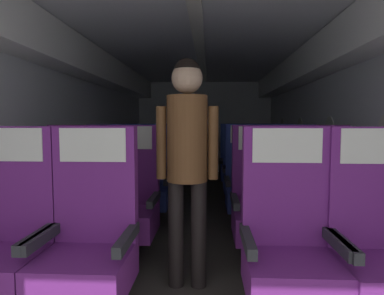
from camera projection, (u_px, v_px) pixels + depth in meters
ground at (199, 219)px, 4.01m from camera, size 3.34×7.89×0.02m
fuselage_shell at (200, 92)px, 4.15m from camera, size 3.22×7.54×2.14m
seat_a_left_window at (5, 240)px, 1.93m from camera, size 0.53×0.50×1.14m
seat_a_left_aisle at (89, 242)px, 1.90m from camera, size 0.53×0.50×1.14m
seat_a_right_aisle at (381, 248)px, 1.81m from camera, size 0.53×0.50×1.14m
seat_a_right_window at (289, 245)px, 1.85m from camera, size 0.53×0.50×1.14m
seat_b_left_window at (72, 203)px, 2.84m from camera, size 0.53×0.50×1.14m
seat_b_left_aisle at (128, 203)px, 2.84m from camera, size 0.53×0.50×1.14m
seat_b_right_aisle at (322, 205)px, 2.74m from camera, size 0.53×0.50×1.14m
seat_b_right_window at (263, 205)px, 2.75m from camera, size 0.53×0.50×1.14m
seat_c_left_window at (106, 183)px, 3.78m from camera, size 0.53×0.50×1.14m
seat_c_left_aisle at (148, 183)px, 3.76m from camera, size 0.53×0.50×1.14m
seat_c_right_aisle at (295, 184)px, 3.67m from camera, size 0.53×0.50×1.14m
seat_c_right_window at (248, 184)px, 3.68m from camera, size 0.53×0.50×1.14m
seat_d_left_window at (126, 171)px, 4.71m from camera, size 0.53×0.50×1.14m
seat_d_left_aisle at (161, 171)px, 4.67m from camera, size 0.53×0.50×1.14m
seat_d_right_aisle at (276, 172)px, 4.60m from camera, size 0.53×0.50×1.14m
seat_d_right_window at (241, 172)px, 4.60m from camera, size 0.53×0.50×1.14m
seat_e_left_window at (139, 163)px, 5.63m from camera, size 0.53×0.50×1.14m
seat_e_left_aisle at (169, 163)px, 5.58m from camera, size 0.53×0.50×1.14m
seat_e_right_aisle at (265, 164)px, 5.50m from camera, size 0.53×0.50×1.14m
seat_e_right_window at (235, 163)px, 5.54m from camera, size 0.53×0.50×1.14m
flight_attendant at (187, 148)px, 2.27m from camera, size 0.43×0.28×1.59m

